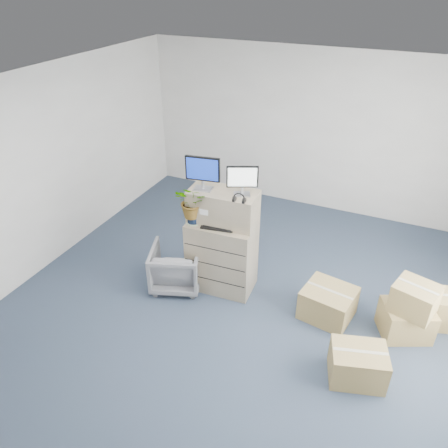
{
  "coord_description": "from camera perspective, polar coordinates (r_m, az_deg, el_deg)",
  "views": [
    {
      "loc": [
        1.62,
        -3.78,
        3.94
      ],
      "look_at": [
        -0.26,
        0.4,
        1.17
      ],
      "focal_mm": 35.0,
      "sensor_mm": 36.0,
      "label": 1
    }
  ],
  "objects": [
    {
      "name": "headphones",
      "position": [
        5.23,
        1.99,
        3.34
      ],
      "size": [
        0.15,
        0.03,
        0.15
      ],
      "primitive_type": "torus",
      "rotation": [
        1.57,
        0.0,
        0.06
      ],
      "color": "black",
      "rests_on": "filing_cabinet_upper"
    },
    {
      "name": "external_drive",
      "position": [
        5.66,
        3.03,
        0.39
      ],
      "size": [
        0.2,
        0.16,
        0.05
      ],
      "primitive_type": "cube",
      "rotation": [
        0.0,
        0.0,
        0.15
      ],
      "color": "black",
      "rests_on": "filing_cabinet_lower"
    },
    {
      "name": "filing_cabinet_lower",
      "position": [
        5.94,
        -0.27,
        -4.12
      ],
      "size": [
        0.91,
        0.59,
        1.02
      ],
      "primitive_type": "cube",
      "rotation": [
        0.0,
        0.0,
        0.06
      ],
      "color": "gray",
      "rests_on": "ground"
    },
    {
      "name": "ground",
      "position": [
        5.7,
        0.77,
        -12.62
      ],
      "size": [
        7.0,
        7.0,
        0.0
      ],
      "primitive_type": "plane",
      "color": "#232C3F",
      "rests_on": "ground"
    },
    {
      "name": "mouse",
      "position": [
        5.48,
        2.97,
        -0.88
      ],
      "size": [
        0.11,
        0.08,
        0.03
      ],
      "primitive_type": "ellipsoid",
      "rotation": [
        0.0,
        0.0,
        -0.25
      ],
      "color": "silver",
      "rests_on": "filing_cabinet_lower"
    },
    {
      "name": "keyboard",
      "position": [
        5.56,
        -0.81,
        -0.36
      ],
      "size": [
        0.45,
        0.25,
        0.02
      ],
      "primitive_type": "cube",
      "rotation": [
        0.0,
        0.0,
        0.18
      ],
      "color": "black",
      "rests_on": "filing_cabinet_lower"
    },
    {
      "name": "water_bottle",
      "position": [
        5.62,
        1.15,
        1.39
      ],
      "size": [
        0.07,
        0.07,
        0.26
      ],
      "primitive_type": "cylinder",
      "color": "gray",
      "rests_on": "filing_cabinet_lower"
    },
    {
      "name": "tissue_box",
      "position": [
        5.59,
        2.98,
        0.75
      ],
      "size": [
        0.24,
        0.18,
        0.08
      ],
      "primitive_type": "cube",
      "rotation": [
        0.0,
        0.0,
        0.37
      ],
      "color": "#4185DD",
      "rests_on": "external_drive"
    },
    {
      "name": "monitor_right",
      "position": [
        5.32,
        2.4,
        5.9
      ],
      "size": [
        0.36,
        0.22,
        0.38
      ],
      "rotation": [
        0.0,
        0.0,
        0.42
      ],
      "color": "#99999E",
      "rests_on": "filing_cabinet_upper"
    },
    {
      "name": "potted_plant",
      "position": [
        5.56,
        -4.05,
        2.43
      ],
      "size": [
        0.43,
        0.47,
        0.44
      ],
      "rotation": [
        0.0,
        0.0,
        0.06
      ],
      "color": "#A0B693",
      "rests_on": "filing_cabinet_lower"
    },
    {
      "name": "monitor_left",
      "position": [
        5.44,
        -2.81,
        6.88
      ],
      "size": [
        0.44,
        0.21,
        0.44
      ],
      "rotation": [
        0.0,
        0.0,
        0.17
      ],
      "color": "#99999E",
      "rests_on": "filing_cabinet_upper"
    },
    {
      "name": "phone_dock",
      "position": [
        5.64,
        -0.24,
        0.53
      ],
      "size": [
        0.06,
        0.05,
        0.13
      ],
      "rotation": [
        0.0,
        0.0,
        0.06
      ],
      "color": "silver",
      "rests_on": "filing_cabinet_lower"
    },
    {
      "name": "office_chair",
      "position": [
        6.08,
        -6.26,
        -5.36
      ],
      "size": [
        0.84,
        0.81,
        0.69
      ],
      "primitive_type": "imported",
      "rotation": [
        0.0,
        0.0,
        3.49
      ],
      "color": "slate",
      "rests_on": "ground"
    },
    {
      "name": "wall_back",
      "position": [
        7.89,
        11.35,
        11.76
      ],
      "size": [
        6.0,
        0.02,
        2.8
      ],
      "primitive_type": "cube",
      "color": "beige",
      "rests_on": "ground"
    },
    {
      "name": "cardboard_boxes",
      "position": [
        5.71,
        20.64,
        -11.47
      ],
      "size": [
        2.2,
        1.92,
        0.78
      ],
      "color": "#9B814A",
      "rests_on": "ground"
    },
    {
      "name": "filing_cabinet_upper",
      "position": [
        5.59,
        -0.11,
        2.28
      ],
      "size": [
        0.9,
        0.49,
        0.44
      ],
      "primitive_type": "cube",
      "rotation": [
        0.0,
        0.0,
        0.06
      ],
      "color": "gray",
      "rests_on": "filing_cabinet_lower"
    }
  ]
}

